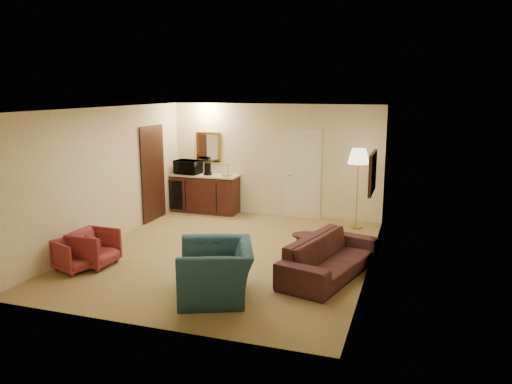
% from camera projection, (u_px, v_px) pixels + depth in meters
% --- Properties ---
extents(ground, '(6.00, 6.00, 0.00)m').
position_uv_depth(ground, '(228.00, 253.00, 9.08)').
color(ground, olive).
rests_on(ground, ground).
extents(room_walls, '(5.02, 6.01, 2.61)m').
position_uv_depth(room_walls, '(237.00, 154.00, 9.48)').
color(room_walls, beige).
rests_on(room_walls, ground).
extents(wetbar_cabinet, '(1.64, 0.58, 0.92)m').
position_uv_depth(wetbar_cabinet, '(205.00, 193.00, 12.02)').
color(wetbar_cabinet, '#3E1613').
rests_on(wetbar_cabinet, ground).
extents(sofa, '(1.17, 2.23, 0.84)m').
position_uv_depth(sofa, '(330.00, 250.00, 7.91)').
color(sofa, black).
rests_on(sofa, ground).
extents(teal_armchair, '(1.16, 1.39, 1.03)m').
position_uv_depth(teal_armchair, '(216.00, 262.00, 7.09)').
color(teal_armchair, '#204350').
rests_on(teal_armchair, ground).
extents(rose_chair_near, '(0.64, 0.68, 0.68)m').
position_uv_depth(rose_chair_near, '(94.00, 246.00, 8.37)').
color(rose_chair_near, maroon).
rests_on(rose_chair_near, ground).
extents(rose_chair_far, '(0.70, 0.73, 0.59)m').
position_uv_depth(rose_chair_far, '(76.00, 253.00, 8.16)').
color(rose_chair_far, maroon).
rests_on(rose_chair_far, ground).
extents(coffee_table, '(0.72, 0.50, 0.41)m').
position_uv_depth(coffee_table, '(312.00, 246.00, 8.82)').
color(coffee_table, black).
rests_on(coffee_table, ground).
extents(floor_lamp, '(0.54, 0.54, 1.72)m').
position_uv_depth(floor_lamp, '(357.00, 189.00, 10.53)').
color(floor_lamp, '#B5953C').
rests_on(floor_lamp, ground).
extents(waste_bin, '(0.28, 0.28, 0.29)m').
position_uv_depth(waste_bin, '(230.00, 209.00, 11.82)').
color(waste_bin, black).
rests_on(waste_bin, ground).
extents(microwave, '(0.63, 0.40, 0.41)m').
position_uv_depth(microwave, '(188.00, 165.00, 11.98)').
color(microwave, black).
rests_on(microwave, wetbar_cabinet).
extents(coffee_maker, '(0.20, 0.20, 0.30)m').
position_uv_depth(coffee_maker, '(208.00, 169.00, 11.82)').
color(coffee_maker, black).
rests_on(coffee_maker, wetbar_cabinet).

